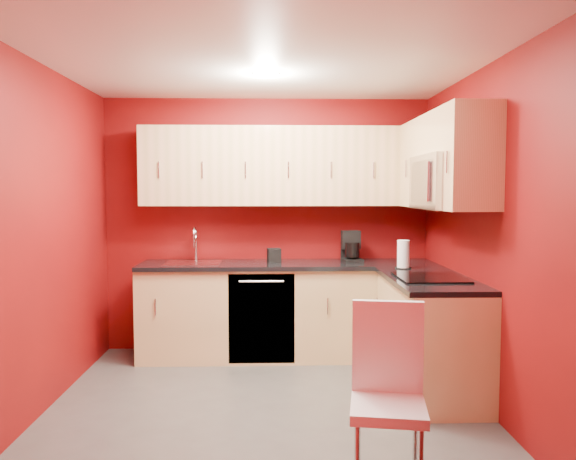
{
  "coord_description": "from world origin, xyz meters",
  "views": [
    {
      "loc": [
        0.04,
        -4.11,
        1.59
      ],
      "look_at": [
        0.18,
        0.55,
        1.27
      ],
      "focal_mm": 35.0,
      "sensor_mm": 36.0,
      "label": 1
    }
  ],
  "objects": [
    {
      "name": "floor",
      "position": [
        0.0,
        0.0,
        0.0
      ],
      "size": [
        3.2,
        3.2,
        0.0
      ],
      "primitive_type": "plane",
      "color": "#494744",
      "rests_on": "ground"
    },
    {
      "name": "ceiling",
      "position": [
        0.0,
        0.0,
        2.5
      ],
      "size": [
        3.2,
        3.2,
        0.0
      ],
      "primitive_type": "plane",
      "rotation": [
        3.14,
        0.0,
        0.0
      ],
      "color": "white",
      "rests_on": "wall_back"
    },
    {
      "name": "wall_back",
      "position": [
        0.0,
        1.5,
        1.25
      ],
      "size": [
        3.2,
        0.0,
        3.2
      ],
      "primitive_type": "plane",
      "rotation": [
        1.57,
        0.0,
        0.0
      ],
      "color": "maroon",
      "rests_on": "floor"
    },
    {
      "name": "wall_front",
      "position": [
        0.0,
        -1.5,
        1.25
      ],
      "size": [
        3.2,
        0.0,
        3.2
      ],
      "primitive_type": "plane",
      "rotation": [
        -1.57,
        0.0,
        0.0
      ],
      "color": "maroon",
      "rests_on": "floor"
    },
    {
      "name": "wall_left",
      "position": [
        -1.6,
        0.0,
        1.25
      ],
      "size": [
        0.0,
        3.0,
        3.0
      ],
      "primitive_type": "plane",
      "rotation": [
        1.57,
        0.0,
        1.57
      ],
      "color": "maroon",
      "rests_on": "floor"
    },
    {
      "name": "wall_right",
      "position": [
        1.6,
        0.0,
        1.25
      ],
      "size": [
        0.0,
        3.0,
        3.0
      ],
      "primitive_type": "plane",
      "rotation": [
        1.57,
        0.0,
        -1.57
      ],
      "color": "maroon",
      "rests_on": "floor"
    },
    {
      "name": "base_cabinets_back",
      "position": [
        0.2,
        1.2,
        0.43
      ],
      "size": [
        2.8,
        0.6,
        0.87
      ],
      "primitive_type": "cube",
      "color": "#E7C384",
      "rests_on": "floor"
    },
    {
      "name": "base_cabinets_right",
      "position": [
        1.3,
        0.25,
        0.43
      ],
      "size": [
        0.6,
        1.3,
        0.87
      ],
      "primitive_type": "cube",
      "color": "#E7C384",
      "rests_on": "floor"
    },
    {
      "name": "countertop_back",
      "position": [
        0.2,
        1.19,
        0.89
      ],
      "size": [
        2.8,
        0.63,
        0.04
      ],
      "primitive_type": "cube",
      "color": "black",
      "rests_on": "base_cabinets_back"
    },
    {
      "name": "countertop_right",
      "position": [
        1.29,
        0.23,
        0.89
      ],
      "size": [
        0.63,
        1.27,
        0.04
      ],
      "primitive_type": "cube",
      "color": "black",
      "rests_on": "base_cabinets_right"
    },
    {
      "name": "upper_cabinets_back",
      "position": [
        0.2,
        1.32,
        1.83
      ],
      "size": [
        2.8,
        0.35,
        0.75
      ],
      "primitive_type": "cube",
      "color": "#DFB07E",
      "rests_on": "wall_back"
    },
    {
      "name": "upper_cabinets_right",
      "position": [
        1.42,
        0.44,
        1.89
      ],
      "size": [
        0.35,
        1.55,
        0.75
      ],
      "color": "#DFB07E",
      "rests_on": "wall_right"
    },
    {
      "name": "microwave",
      "position": [
        1.39,
        0.2,
        1.66
      ],
      "size": [
        0.42,
        0.76,
        0.42
      ],
      "color": "silver",
      "rests_on": "upper_cabinets_right"
    },
    {
      "name": "cooktop",
      "position": [
        1.28,
        0.2,
        0.92
      ],
      "size": [
        0.5,
        0.55,
        0.01
      ],
      "primitive_type": "cube",
      "color": "black",
      "rests_on": "countertop_right"
    },
    {
      "name": "sink",
      "position": [
        -0.7,
        1.2,
        0.94
      ],
      "size": [
        0.52,
        0.42,
        0.35
      ],
      "color": "silver",
      "rests_on": "countertop_back"
    },
    {
      "name": "dishwasher_front",
      "position": [
        -0.05,
        0.91,
        0.43
      ],
      "size": [
        0.6,
        0.02,
        0.82
      ],
      "primitive_type": "cube",
      "color": "black",
      "rests_on": "base_cabinets_back"
    },
    {
      "name": "downlight",
      "position": [
        0.0,
        0.3,
        2.48
      ],
      "size": [
        0.2,
        0.2,
        0.01
      ],
      "primitive_type": "cylinder",
      "color": "white",
      "rests_on": "ceiling"
    },
    {
      "name": "coffee_maker",
      "position": [
        0.82,
        1.23,
        1.06
      ],
      "size": [
        0.2,
        0.26,
        0.3
      ],
      "primitive_type": null,
      "rotation": [
        0.0,
        0.0,
        0.12
      ],
      "color": "black",
      "rests_on": "countertop_back"
    },
    {
      "name": "napkin_holder",
      "position": [
        0.07,
        1.23,
        0.98
      ],
      "size": [
        0.14,
        0.14,
        0.13
      ],
      "primitive_type": null,
      "rotation": [
        0.0,
        0.0,
        0.15
      ],
      "color": "black",
      "rests_on": "countertop_back"
    },
    {
      "name": "paper_towel",
      "position": [
        1.2,
        0.76,
        1.03
      ],
      "size": [
        0.18,
        0.18,
        0.25
      ],
      "primitive_type": null,
      "rotation": [
        0.0,
        0.0,
        -0.32
      ],
      "color": "white",
      "rests_on": "countertop_right"
    },
    {
      "name": "dining_chair",
      "position": [
        0.66,
        -1.2,
        0.49
      ],
      "size": [
        0.46,
        0.48,
        0.98
      ],
      "primitive_type": null,
      "rotation": [
        0.0,
        0.0,
        -0.17
      ],
      "color": "white",
      "rests_on": "floor"
    }
  ]
}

